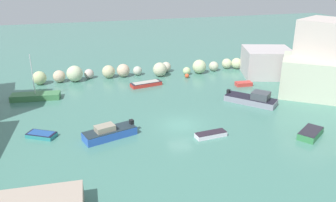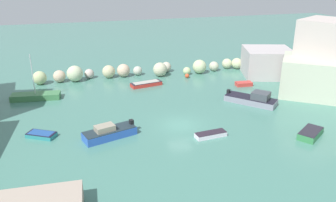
{
  "view_description": "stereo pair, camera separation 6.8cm",
  "coord_description": "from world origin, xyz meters",
  "px_view_note": "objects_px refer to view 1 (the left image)",
  "views": [
    {
      "loc": [
        -10.61,
        -31.48,
        15.68
      ],
      "look_at": [
        0.0,
        4.72,
        1.0
      ],
      "focal_mm": 36.53,
      "sensor_mm": 36.0,
      "label": 1
    },
    {
      "loc": [
        -10.54,
        -31.5,
        15.68
      ],
      "look_at": [
        0.0,
        4.72,
        1.0
      ],
      "focal_mm": 36.53,
      "sensor_mm": 36.0,
      "label": 2
    }
  ],
  "objects_px": {
    "moored_boat_0": "(146,84)",
    "moored_boat_6": "(36,96)",
    "moored_boat_3": "(253,99)",
    "moored_boat_7": "(41,135)",
    "moored_boat_2": "(244,84)",
    "moored_boat_4": "(310,133)",
    "moored_boat_1": "(109,133)",
    "moored_boat_5": "(211,134)",
    "channel_buoy": "(187,76)"
  },
  "relations": [
    {
      "from": "moored_boat_0",
      "to": "moored_boat_6",
      "type": "relative_size",
      "value": 0.75
    },
    {
      "from": "moored_boat_3",
      "to": "moored_boat_7",
      "type": "distance_m",
      "value": 24.8
    },
    {
      "from": "moored_boat_2",
      "to": "moored_boat_4",
      "type": "xyz_separation_m",
      "value": [
        -1.24,
        -16.2,
        0.08
      ]
    },
    {
      "from": "moored_boat_3",
      "to": "moored_boat_1",
      "type": "bearing_deg",
      "value": -118.8
    },
    {
      "from": "moored_boat_0",
      "to": "moored_boat_6",
      "type": "height_order",
      "value": "moored_boat_6"
    },
    {
      "from": "moored_boat_7",
      "to": "moored_boat_0",
      "type": "bearing_deg",
      "value": 73.52
    },
    {
      "from": "moored_boat_1",
      "to": "moored_boat_3",
      "type": "xyz_separation_m",
      "value": [
        18.22,
        4.16,
        0.07
      ]
    },
    {
      "from": "moored_boat_1",
      "to": "moored_boat_4",
      "type": "distance_m",
      "value": 20.02
    },
    {
      "from": "moored_boat_5",
      "to": "moored_boat_6",
      "type": "height_order",
      "value": "moored_boat_6"
    },
    {
      "from": "moored_boat_7",
      "to": "moored_boat_6",
      "type": "bearing_deg",
      "value": 126.83
    },
    {
      "from": "moored_boat_3",
      "to": "moored_boat_4",
      "type": "distance_m",
      "value": 9.68
    },
    {
      "from": "moored_boat_2",
      "to": "moored_boat_3",
      "type": "bearing_deg",
      "value": 75.09
    },
    {
      "from": "channel_buoy",
      "to": "moored_boat_7",
      "type": "relative_size",
      "value": 0.21
    },
    {
      "from": "moored_boat_0",
      "to": "moored_boat_3",
      "type": "height_order",
      "value": "moored_boat_3"
    },
    {
      "from": "moored_boat_3",
      "to": "moored_boat_6",
      "type": "relative_size",
      "value": 0.98
    },
    {
      "from": "moored_boat_0",
      "to": "moored_boat_2",
      "type": "xyz_separation_m",
      "value": [
        13.42,
        -3.83,
        -0.03
      ]
    },
    {
      "from": "moored_boat_7",
      "to": "moored_boat_2",
      "type": "bearing_deg",
      "value": 48.63
    },
    {
      "from": "moored_boat_2",
      "to": "moored_boat_5",
      "type": "height_order",
      "value": "moored_boat_2"
    },
    {
      "from": "moored_boat_6",
      "to": "moored_boat_5",
      "type": "bearing_deg",
      "value": 144.05
    },
    {
      "from": "moored_boat_4",
      "to": "moored_boat_7",
      "type": "relative_size",
      "value": 1.13
    },
    {
      "from": "channel_buoy",
      "to": "moored_boat_7",
      "type": "height_order",
      "value": "channel_buoy"
    },
    {
      "from": "moored_boat_5",
      "to": "moored_boat_6",
      "type": "xyz_separation_m",
      "value": [
        -17.43,
        16.06,
        0.15
      ]
    },
    {
      "from": "moored_boat_3",
      "to": "moored_boat_4",
      "type": "height_order",
      "value": "moored_boat_3"
    },
    {
      "from": "moored_boat_6",
      "to": "moored_boat_1",
      "type": "bearing_deg",
      "value": 126.71
    },
    {
      "from": "moored_boat_1",
      "to": "moored_boat_7",
      "type": "height_order",
      "value": "moored_boat_1"
    },
    {
      "from": "moored_boat_0",
      "to": "moored_boat_5",
      "type": "relative_size",
      "value": 1.42
    },
    {
      "from": "moored_boat_4",
      "to": "moored_boat_5",
      "type": "height_order",
      "value": "moored_boat_4"
    },
    {
      "from": "channel_buoy",
      "to": "moored_boat_2",
      "type": "relative_size",
      "value": 0.28
    },
    {
      "from": "moored_boat_0",
      "to": "moored_boat_4",
      "type": "bearing_deg",
      "value": 110.49
    },
    {
      "from": "moored_boat_5",
      "to": "moored_boat_1",
      "type": "bearing_deg",
      "value": -20.71
    },
    {
      "from": "moored_boat_5",
      "to": "moored_boat_4",
      "type": "bearing_deg",
      "value": 158.72
    },
    {
      "from": "channel_buoy",
      "to": "moored_boat_5",
      "type": "distance_m",
      "value": 19.7
    },
    {
      "from": "moored_boat_0",
      "to": "moored_boat_6",
      "type": "bearing_deg",
      "value": -6.13
    },
    {
      "from": "moored_boat_4",
      "to": "moored_boat_2",
      "type": "bearing_deg",
      "value": -128.8
    },
    {
      "from": "channel_buoy",
      "to": "moored_boat_7",
      "type": "xyz_separation_m",
      "value": [
        -20.42,
        -14.55,
        -0.09
      ]
    },
    {
      "from": "moored_boat_4",
      "to": "moored_boat_5",
      "type": "distance_m",
      "value": 9.93
    },
    {
      "from": "moored_boat_6",
      "to": "moored_boat_7",
      "type": "bearing_deg",
      "value": 102.86
    },
    {
      "from": "moored_boat_2",
      "to": "moored_boat_5",
      "type": "xyz_separation_m",
      "value": [
        -10.77,
        -13.44,
        -0.02
      ]
    },
    {
      "from": "moored_boat_4",
      "to": "moored_boat_6",
      "type": "xyz_separation_m",
      "value": [
        -26.96,
        18.82,
        0.04
      ]
    },
    {
      "from": "moored_boat_7",
      "to": "moored_boat_3",
      "type": "bearing_deg",
      "value": 35.68
    },
    {
      "from": "moored_boat_1",
      "to": "moored_boat_2",
      "type": "relative_size",
      "value": 2.32
    },
    {
      "from": "moored_boat_0",
      "to": "moored_boat_2",
      "type": "height_order",
      "value": "moored_boat_0"
    },
    {
      "from": "moored_boat_6",
      "to": "moored_boat_2",
      "type": "bearing_deg",
      "value": -178.59
    },
    {
      "from": "channel_buoy",
      "to": "moored_boat_4",
      "type": "relative_size",
      "value": 0.19
    },
    {
      "from": "channel_buoy",
      "to": "moored_boat_5",
      "type": "height_order",
      "value": "channel_buoy"
    },
    {
      "from": "channel_buoy",
      "to": "moored_boat_4",
      "type": "bearing_deg",
      "value": -76.41
    },
    {
      "from": "moored_boat_2",
      "to": "moored_boat_3",
      "type": "xyz_separation_m",
      "value": [
        -2.27,
        -6.58,
        0.33
      ]
    },
    {
      "from": "channel_buoy",
      "to": "moored_boat_3",
      "type": "distance_m",
      "value": 13.1
    },
    {
      "from": "moored_boat_5",
      "to": "moored_boat_7",
      "type": "relative_size",
      "value": 1.04
    },
    {
      "from": "moored_boat_0",
      "to": "moored_boat_1",
      "type": "distance_m",
      "value": 16.19
    }
  ]
}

